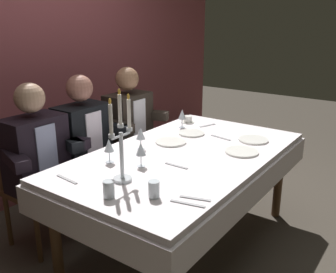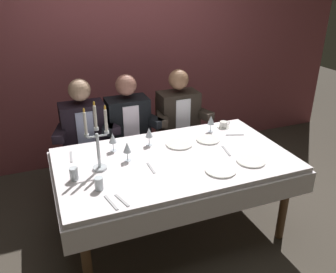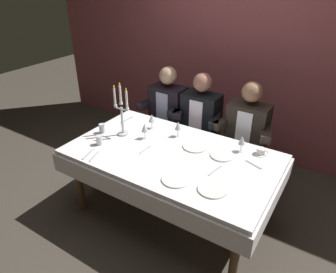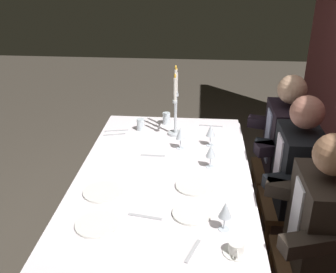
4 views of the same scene
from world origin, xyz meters
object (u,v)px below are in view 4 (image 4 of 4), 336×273
object	(u,v)px
candelabra	(176,108)
wine_glass_1	(225,211)
dinner_plate_0	(192,213)
wine_glass_2	(211,152)
seated_diner_1	(299,169)
dinner_plate_3	(97,224)
wine_glass_3	(181,134)
water_tumbler_0	(166,118)
dinner_plate_2	(103,192)
dinner_plate_1	(195,186)
coffee_cup_0	(236,249)
water_tumbler_1	(141,125)
seated_diner_0	(286,139)
wine_glass_0	(211,131)
seated_diner_2	(322,221)
dining_table	(163,189)

from	to	relation	value
candelabra	wine_glass_1	distance (m)	1.18
dinner_plate_0	wine_glass_2	bearing A→B (deg)	168.75
wine_glass_2	wine_glass_1	bearing A→B (deg)	5.47
dinner_plate_0	seated_diner_1	xyz separation A→B (m)	(-0.56, 0.69, -0.01)
wine_glass_1	wine_glass_2	world-z (taller)	same
dinner_plate_3	wine_glass_3	size ratio (longest dim) A/B	1.41
candelabra	seated_diner_1	bearing A→B (deg)	61.75
water_tumbler_0	wine_glass_2	bearing A→B (deg)	26.79
dinner_plate_2	wine_glass_3	world-z (taller)	wine_glass_3
dinner_plate_1	coffee_cup_0	size ratio (longest dim) A/B	1.81
dinner_plate_0	water_tumbler_1	distance (m)	1.17
water_tumbler_1	coffee_cup_0	bearing A→B (deg)	25.65
seated_diner_0	seated_diner_1	size ratio (longest dim) A/B	1.00
water_tumbler_0	water_tumbler_1	xyz separation A→B (m)	(0.14, -0.19, -0.00)
wine_glass_2	seated_diner_0	xyz separation A→B (m)	(-0.48, 0.58, -0.12)
dinner_plate_2	water_tumbler_1	distance (m)	0.92
candelabra	wine_glass_1	size ratio (longest dim) A/B	3.36
candelabra	wine_glass_1	xyz separation A→B (m)	(1.13, 0.33, -0.11)
wine_glass_0	wine_glass_1	world-z (taller)	same
coffee_cup_0	dinner_plate_0	bearing A→B (deg)	-142.78
dinner_plate_1	seated_diner_1	bearing A→B (deg)	112.67
wine_glass_3	candelabra	bearing A→B (deg)	-167.48
dinner_plate_3	seated_diner_2	size ratio (longest dim) A/B	0.19
water_tumbler_1	coffee_cup_0	distance (m)	1.51
wine_glass_1	dinner_plate_1	bearing A→B (deg)	-158.43
wine_glass_1	wine_glass_2	xyz separation A→B (m)	(-0.64, -0.06, -0.00)
seated_diner_1	dinner_plate_0	bearing A→B (deg)	-50.69
water_tumbler_0	coffee_cup_0	xyz separation A→B (m)	(1.51, 0.46, -0.02)
dinner_plate_1	water_tumbler_1	bearing A→B (deg)	-150.57
seated_diner_2	dinner_plate_2	bearing A→B (deg)	-97.53
dinner_plate_0	wine_glass_0	distance (m)	0.86
wine_glass_2	water_tumbler_1	distance (m)	0.78
dinner_plate_3	wine_glass_2	size ratio (longest dim) A/B	1.41
seated_diner_0	water_tumbler_1	bearing A→B (deg)	-93.44
wine_glass_0	candelabra	bearing A→B (deg)	-122.33
dinner_plate_1	water_tumbler_0	distance (m)	0.98
wine_glass_2	seated_diner_1	size ratio (longest dim) A/B	0.13
candelabra	dining_table	bearing A→B (deg)	-3.56
dinner_plate_3	seated_diner_0	size ratio (longest dim) A/B	0.19
coffee_cup_0	seated_diner_1	distance (m)	0.97
wine_glass_3	seated_diner_1	size ratio (longest dim) A/B	0.13
wine_glass_3	dining_table	bearing A→B (deg)	-13.71
dinner_plate_0	water_tumbler_1	size ratio (longest dim) A/B	2.28
wine_glass_1	water_tumbler_1	xyz separation A→B (m)	(-1.19, -0.61, -0.07)
dining_table	dinner_plate_0	size ratio (longest dim) A/B	9.05
water_tumbler_0	seated_diner_0	size ratio (longest dim) A/B	0.08
dinner_plate_0	wine_glass_1	distance (m)	0.23
dinner_plate_3	wine_glass_1	xyz separation A→B (m)	(-0.02, 0.65, 0.11)
candelabra	wine_glass_3	size ratio (longest dim) A/B	3.36
dinner_plate_3	seated_diner_2	xyz separation A→B (m)	(-0.14, 1.18, -0.01)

